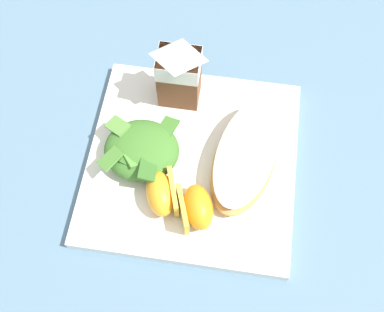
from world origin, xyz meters
The scene contains 7 objects.
ground centered at (0.00, 0.00, 0.00)m, with size 3.00×3.00×0.00m, color slate.
white_plate centered at (0.00, 0.00, 0.01)m, with size 0.28×0.28×0.02m, color white.
cheesy_pizza_bread centered at (0.07, 0.01, 0.03)m, with size 0.11×0.18×0.04m.
green_salad_pile centered at (-0.07, -0.01, 0.04)m, with size 0.11×0.10×0.04m.
milk_carton centered at (-0.03, 0.10, 0.08)m, with size 0.06×0.04×0.11m.
orange_wedge_front centered at (-0.03, -0.06, 0.04)m, with size 0.05×0.07×0.04m.
orange_wedge_middle centered at (0.02, -0.07, 0.04)m, with size 0.05×0.07×0.04m.
Camera 1 is at (0.04, -0.26, 0.58)m, focal length 43.23 mm.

